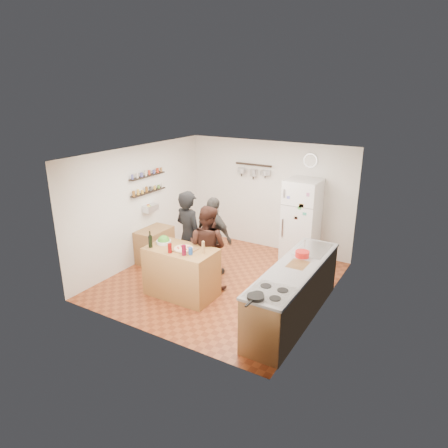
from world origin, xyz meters
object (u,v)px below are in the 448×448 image
Objects in this scene: prep_island at (182,272)px; side_table at (155,245)px; wine_bottle at (150,242)px; skillet at (256,297)px; salt_canister at (191,251)px; red_bowl at (302,254)px; person_left at (189,236)px; pepper_mill at (203,248)px; person_back at (214,237)px; salad_bowl at (164,242)px; fridge at (301,221)px; wall_clock at (310,160)px; counter_run at (294,293)px; person_center at (207,247)px.

side_table is (-1.41, 0.93, -0.09)m from prep_island.
skillet is (2.43, -0.70, -0.08)m from wine_bottle.
salt_canister reaches higher than red_bowl.
prep_island is 0.78m from person_left.
wine_bottle is 0.99m from pepper_mill.
skillet is at bearing 148.13° from person_back.
person_left reaches higher than salad_bowl.
fridge is 6.00× the size of wall_clock.
wine_bottle is at bearing -168.46° from counter_run.
person_left is 6.02× the size of wall_clock.
fridge reaches higher than salt_canister.
side_table is at bearing 148.47° from salt_canister.
pepper_mill is 0.74× the size of red_bowl.
wine_bottle is at bearing -106.50° from salad_bowl.
person_left is (-0.54, 0.71, -0.07)m from salt_canister.
salad_bowl is 0.17× the size of person_back.
salad_bowl is 2.50m from red_bowl.
prep_island is 2.05m from counter_run.
wall_clock is at bearing 60.48° from wine_bottle.
fridge is at bearing 110.64° from red_bowl.
pepper_mill is 1.42× the size of salt_canister.
wine_bottle is 0.14× the size of person_center.
wall_clock is (1.78, 3.15, 1.13)m from wine_bottle.
person_back is 5.37× the size of wall_clock.
wall_clock reaches higher than person_left.
person_back reaches higher than person_center.
pepper_mill reaches higher than skillet.
fridge is (0.98, 2.72, -0.07)m from salt_canister.
skillet is 1.00× the size of red_bowl.
salad_bowl is at bearing -164.01° from red_bowl.
person_left is at bearing 141.98° from pepper_mill.
side_table is at bearing 169.60° from counter_run.
wine_bottle is at bearing 80.81° from person_back.
red_bowl is (1.98, 0.74, 0.51)m from prep_island.
wall_clock is (0.00, 0.33, 1.25)m from fridge.
person_center reaches higher than salad_bowl.
salad_bowl is 0.34× the size of side_table.
salad_bowl reaches higher than side_table.
red_bowl is at bearing 27.03° from salt_canister.
salad_bowl is at bearing 173.21° from prep_island.
prep_island is 0.78× the size of person_center.
counter_run is 8.77× the size of wall_clock.
person_left is at bearing -9.23° from person_center.
pepper_mill is (0.45, 0.05, 0.54)m from prep_island.
salt_canister is 2.89m from fridge.
side_table is (-1.17, 0.34, -0.54)m from person_left.
person_center reaches higher than skillet.
wine_bottle is 0.92× the size of red_bowl.
pepper_mill is at bearing 6.34° from prep_island.
person_left is 2.23m from red_bowl.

